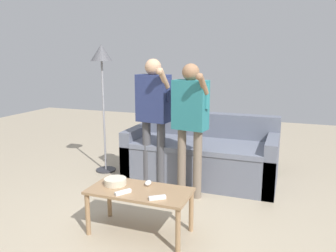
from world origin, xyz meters
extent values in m
plane|color=tan|center=(0.00, 0.00, 0.00)|extent=(12.00, 12.00, 0.00)
cube|color=slate|center=(0.16, 1.50, 0.23)|extent=(1.93, 0.88, 0.46)
cube|color=slate|center=(0.16, 1.43, 0.49)|extent=(1.65, 0.76, 0.06)
cube|color=slate|center=(0.16, 1.85, 0.65)|extent=(1.93, 0.18, 0.38)
cube|color=slate|center=(-0.74, 1.50, 0.33)|extent=(0.14, 0.88, 0.65)
cube|color=slate|center=(1.05, 1.50, 0.33)|extent=(0.14, 0.88, 0.65)
cube|color=#997551|center=(-0.01, -0.04, 0.41)|extent=(0.93, 0.45, 0.03)
cylinder|color=#997551|center=(-0.44, -0.23, 0.20)|extent=(0.04, 0.04, 0.40)
cylinder|color=#997551|center=(0.42, -0.23, 0.20)|extent=(0.04, 0.04, 0.40)
cylinder|color=#997551|center=(-0.44, 0.16, 0.20)|extent=(0.04, 0.04, 0.40)
cylinder|color=#997551|center=(0.42, 0.16, 0.20)|extent=(0.04, 0.04, 0.40)
cylinder|color=beige|center=(-0.28, 0.00, 0.45)|extent=(0.21, 0.21, 0.06)
ellipsoid|color=white|center=(0.02, 0.09, 0.45)|extent=(0.06, 0.09, 0.05)
cylinder|color=#4C4C51|center=(0.02, 0.10, 0.47)|extent=(0.02, 0.02, 0.01)
cylinder|color=#2D2D33|center=(-1.20, 1.36, 0.01)|extent=(0.28, 0.28, 0.02)
cylinder|color=gray|center=(-1.20, 1.36, 0.78)|extent=(0.03, 0.03, 1.52)
cone|color=#4C4C51|center=(-1.20, 1.36, 1.65)|extent=(0.29, 0.29, 0.22)
cylinder|color=#47474C|center=(-0.44, 1.10, 0.41)|extent=(0.10, 0.10, 0.83)
cylinder|color=#47474C|center=(-0.24, 1.08, 0.41)|extent=(0.10, 0.10, 0.83)
cube|color=navy|center=(-0.34, 1.09, 1.11)|extent=(0.41, 0.25, 0.57)
sphere|color=tan|center=(-0.34, 1.09, 1.48)|extent=(0.20, 0.20, 0.20)
cylinder|color=tan|center=(-0.53, 1.11, 1.08)|extent=(0.07, 0.07, 0.54)
cylinder|color=navy|center=(-0.14, 1.06, 1.22)|extent=(0.07, 0.07, 0.27)
cylinder|color=tan|center=(-0.16, 0.96, 1.36)|extent=(0.09, 0.23, 0.25)
sphere|color=tan|center=(-0.17, 0.86, 1.44)|extent=(0.08, 0.08, 0.08)
cylinder|color=#756656|center=(0.07, 0.94, 0.40)|extent=(0.10, 0.10, 0.80)
cylinder|color=#756656|center=(0.27, 0.91, 0.40)|extent=(0.10, 0.10, 0.80)
cube|color=#28757A|center=(0.17, 0.93, 1.08)|extent=(0.41, 0.26, 0.55)
sphere|color=#936B4C|center=(0.17, 0.93, 1.44)|extent=(0.19, 0.19, 0.19)
cylinder|color=#936B4C|center=(-0.01, 0.96, 1.05)|extent=(0.07, 0.07, 0.52)
cylinder|color=#28757A|center=(0.36, 0.90, 1.18)|extent=(0.07, 0.07, 0.26)
cylinder|color=#936B4C|center=(0.35, 0.80, 1.32)|extent=(0.10, 0.23, 0.24)
sphere|color=#936B4C|center=(0.33, 0.70, 1.40)|extent=(0.08, 0.08, 0.08)
cube|color=white|center=(-0.11, -0.17, 0.44)|extent=(0.11, 0.15, 0.03)
cylinder|color=silver|center=(-0.09, -0.15, 0.45)|extent=(0.01, 0.01, 0.00)
cube|color=silver|center=(-0.13, -0.21, 0.45)|extent=(0.02, 0.02, 0.00)
cube|color=white|center=(0.22, -0.17, 0.44)|extent=(0.14, 0.11, 0.03)
cylinder|color=silver|center=(0.24, -0.16, 0.45)|extent=(0.01, 0.01, 0.00)
cube|color=silver|center=(0.18, -0.20, 0.45)|extent=(0.02, 0.02, 0.00)
camera|label=1|loc=(1.22, -2.63, 1.61)|focal=35.88mm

